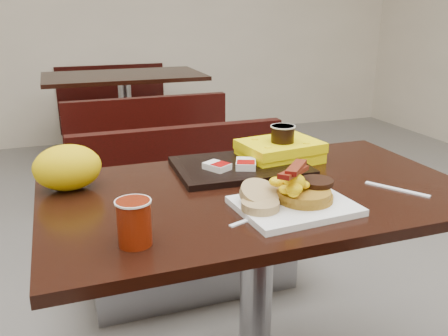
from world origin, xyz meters
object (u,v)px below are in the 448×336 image
object	(u,v)px
coffee_cup_near	(134,223)
table_near	(256,302)
fork	(245,221)
paper_bag	(67,167)
clamshell	(280,151)
bench_near_n	(193,218)
hashbrown_sleeve_right	(246,164)
hashbrown_sleeve_left	(217,166)
platter	(294,206)
tray	(240,167)
bench_far_n	(115,107)
coffee_cup_far	(282,141)
pancake_stack	(305,194)
bench_far_s	(143,147)
knife	(397,189)
table_far	(127,122)

from	to	relation	value
coffee_cup_near	table_near	bearing A→B (deg)	28.97
fork	paper_bag	distance (m)	0.54
clamshell	paper_bag	world-z (taller)	paper_bag
bench_near_n	hashbrown_sleeve_right	size ratio (longest dim) A/B	12.11
hashbrown_sleeve_left	table_near	bearing A→B (deg)	-94.45
platter	tray	distance (m)	0.34
table_near	tray	bearing A→B (deg)	85.03
bench_far_n	coffee_cup_far	distance (m)	3.13
pancake_stack	platter	bearing A→B (deg)	-163.82
coffee_cup_near	hashbrown_sleeve_right	world-z (taller)	coffee_cup_near
clamshell	hashbrown_sleeve_right	bearing A→B (deg)	-160.94
pancake_stack	fork	bearing A→B (deg)	-167.94
bench_far_s	bench_far_n	size ratio (longest dim) A/B	1.00
pancake_stack	table_near	bearing A→B (deg)	113.31
pancake_stack	coffee_cup_near	bearing A→B (deg)	-171.79
bench_far_s	knife	xyz separation A→B (m)	(0.37, -2.04, 0.39)
bench_far_s	hashbrown_sleeve_left	size ratio (longest dim) A/B	13.29
bench_far_n	hashbrown_sleeve_right	xyz separation A→B (m)	(0.02, -3.16, 0.42)
hashbrown_sleeve_right	bench_far_s	bearing A→B (deg)	113.42
bench_near_n	coffee_cup_far	xyz separation A→B (m)	(0.17, -0.49, 0.46)
paper_bag	coffee_cup_far	bearing A→B (deg)	2.24
table_far	tray	world-z (taller)	tray
bench_far_n	tray	world-z (taller)	tray
table_far	coffee_cup_far	size ratio (longest dim) A/B	11.50
bench_near_n	bench_far_n	world-z (taller)	same
table_far	bench_far_s	world-z (taller)	table_far
hashbrown_sleeve_left	hashbrown_sleeve_right	world-z (taller)	hashbrown_sleeve_right
pancake_stack	coffee_cup_far	bearing A→B (deg)	72.82
coffee_cup_near	tray	size ratio (longest dim) A/B	0.25
hashbrown_sleeve_left	coffee_cup_far	world-z (taller)	coffee_cup_far
coffee_cup_far	table_far	bearing A→B (deg)	94.19
platter	table_near	bearing A→B (deg)	96.91
knife	hashbrown_sleeve_left	distance (m)	0.53
fork	bench_far_s	bearing A→B (deg)	66.90
bench_near_n	table_far	distance (m)	1.90
bench_far_n	hashbrown_sleeve_right	distance (m)	3.19
fork	hashbrown_sleeve_right	xyz separation A→B (m)	(0.14, 0.33, 0.03)
platter	paper_bag	world-z (taller)	paper_bag
table_near	bench_far_n	world-z (taller)	table_near
bench_far_n	paper_bag	bearing A→B (deg)	-99.22
tray	hashbrown_sleeve_right	bearing A→B (deg)	-84.07
bench_near_n	clamshell	world-z (taller)	clamshell
hashbrown_sleeve_left	clamshell	distance (m)	0.25
hashbrown_sleeve_left	clamshell	bearing A→B (deg)	-14.61
coffee_cup_near	hashbrown_sleeve_right	size ratio (longest dim) A/B	1.25
knife	paper_bag	bearing A→B (deg)	-142.20
table_near	paper_bag	world-z (taller)	paper_bag
table_far	knife	xyz separation A→B (m)	(0.37, -2.74, 0.38)
bench_far_n	platter	bearing A→B (deg)	-89.49
bench_near_n	tray	distance (m)	0.65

